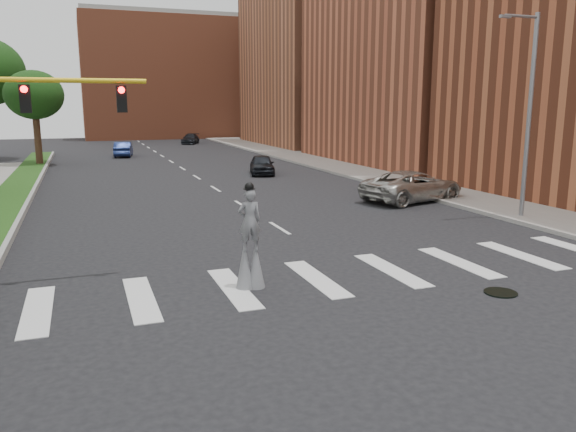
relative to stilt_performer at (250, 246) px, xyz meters
The scene contains 15 objects.
ground_plane 3.70m from the stilt_performer, 14.21° to the right, with size 160.00×160.00×0.00m, color black.
grass_median 20.82m from the stilt_performer, 112.96° to the left, with size 2.00×60.00×0.25m, color #1B4112.
median_curb 20.43m from the stilt_performer, 110.24° to the left, with size 0.20×60.00×0.28m, color #969590.
sidewalk_right 28.92m from the stilt_performer, 56.65° to the left, with size 5.00×90.00×0.18m, color gray.
manhole 7.10m from the stilt_performer, 24.10° to the right, with size 0.90×0.90×0.04m, color black.
building_mid 40.13m from the stilt_performer, 48.93° to the left, with size 16.00×22.00×24.00m, color #AB5435.
building_far 59.55m from the stilt_performer, 64.46° to the left, with size 16.00×22.00×20.00m, color #AD6140.
building_backdrop 78.10m from the stilt_performer, 83.06° to the left, with size 26.00×14.00×18.00m, color #AB5435.
streetlight 15.63m from the stilt_performer, 19.79° to the left, with size 2.05×0.20×9.00m.
stilt_performer is the anchor object (origin of this frame).
suv_crossing 16.62m from the stilt_performer, 41.78° to the left, with size 2.75×5.96×1.66m, color #B3B0A9.
car_near 26.56m from the stilt_performer, 71.70° to the left, with size 1.72×4.28×1.46m, color black.
car_mid 43.75m from the stilt_performer, 90.41° to the left, with size 1.56×4.48×1.48m, color navy.
car_far 60.61m from the stilt_performer, 81.09° to the left, with size 1.82×4.48×1.30m, color black.
tree_6 37.98m from the stilt_performer, 101.70° to the left, with size 4.72×4.72×7.93m.
Camera 1 is at (-7.68, -13.90, 5.16)m, focal length 35.00 mm.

